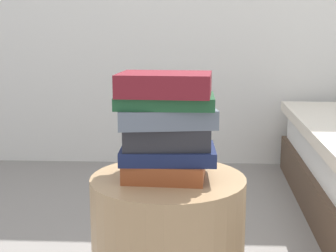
{
  "coord_description": "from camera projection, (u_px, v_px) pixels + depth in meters",
  "views": [
    {
      "loc": [
        0.06,
        -1.31,
        0.91
      ],
      "look_at": [
        0.0,
        0.0,
        0.65
      ],
      "focal_mm": 50.99,
      "sensor_mm": 36.0,
      "label": 1
    }
  ],
  "objects": [
    {
      "name": "book_navy",
      "position": [
        166.0,
        154.0,
        1.35
      ],
      "size": [
        0.27,
        0.18,
        0.04
      ],
      "primitive_type": "cube",
      "rotation": [
        0.0,
        0.0,
        0.02
      ],
      "color": "#19234C",
      "rests_on": "book_rust"
    },
    {
      "name": "book_slate",
      "position": [
        166.0,
        116.0,
        1.34
      ],
      "size": [
        0.29,
        0.23,
        0.05
      ],
      "primitive_type": "cube",
      "rotation": [
        0.0,
        0.0,
        0.14
      ],
      "color": "slate",
      "rests_on": "book_charcoal"
    },
    {
      "name": "book_forest",
      "position": [
        165.0,
        101.0,
        1.32
      ],
      "size": [
        0.27,
        0.18,
        0.03
      ],
      "primitive_type": "cube",
      "rotation": [
        0.0,
        0.0,
        -0.01
      ],
      "color": "#1E512D",
      "rests_on": "book_slate"
    },
    {
      "name": "book_rust",
      "position": [
        165.0,
        170.0,
        1.35
      ],
      "size": [
        0.23,
        0.18,
        0.05
      ],
      "primitive_type": "cube",
      "rotation": [
        0.0,
        0.0,
        -0.07
      ],
      "color": "#994723",
      "rests_on": "side_table"
    },
    {
      "name": "book_charcoal",
      "position": [
        166.0,
        135.0,
        1.35
      ],
      "size": [
        0.25,
        0.19,
        0.06
      ],
      "primitive_type": "cube",
      "rotation": [
        0.0,
        0.0,
        0.06
      ],
      "color": "#28282D",
      "rests_on": "book_navy"
    },
    {
      "name": "book_maroon",
      "position": [
        165.0,
        84.0,
        1.31
      ],
      "size": [
        0.26,
        0.21,
        0.06
      ],
      "primitive_type": "cube",
      "rotation": [
        0.0,
        0.0,
        -0.06
      ],
      "color": "maroon",
      "rests_on": "book_forest"
    }
  ]
}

